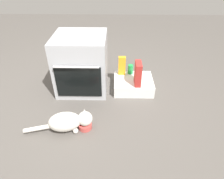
% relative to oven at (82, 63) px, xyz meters
% --- Properties ---
extents(ground, '(8.00, 8.00, 0.00)m').
position_rel_oven_xyz_m(ground, '(0.00, -0.39, -0.34)').
color(ground, '#56514C').
extents(oven, '(0.60, 0.63, 0.68)m').
position_rel_oven_xyz_m(oven, '(0.00, 0.00, 0.00)').
color(oven, '#B7BABF').
rests_on(oven, ground).
extents(pantry_cabinet, '(0.48, 0.42, 0.14)m').
position_rel_oven_xyz_m(pantry_cabinet, '(0.64, -0.04, -0.27)').
color(pantry_cabinet, white).
rests_on(pantry_cabinet, ground).
extents(food_bowl, '(0.13, 0.13, 0.09)m').
position_rel_oven_xyz_m(food_bowl, '(0.12, -0.73, -0.31)').
color(food_bowl, '#C64C47').
rests_on(food_bowl, ground).
extents(cat, '(0.66, 0.24, 0.21)m').
position_rel_oven_xyz_m(cat, '(-0.03, -0.76, -0.23)').
color(cat, silver).
rests_on(cat, ground).
extents(cereal_box, '(0.07, 0.18, 0.28)m').
position_rel_oven_xyz_m(cereal_box, '(0.68, -0.14, -0.06)').
color(cereal_box, '#B72D28').
rests_on(cereal_box, pantry_cabinet).
extents(soda_can, '(0.07, 0.07, 0.12)m').
position_rel_oven_xyz_m(soda_can, '(0.61, 0.11, -0.14)').
color(soda_can, green).
rests_on(soda_can, pantry_cabinet).
extents(juice_carton, '(0.09, 0.06, 0.24)m').
position_rel_oven_xyz_m(juice_carton, '(0.50, 0.09, -0.08)').
color(juice_carton, orange).
rests_on(juice_carton, pantry_cabinet).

